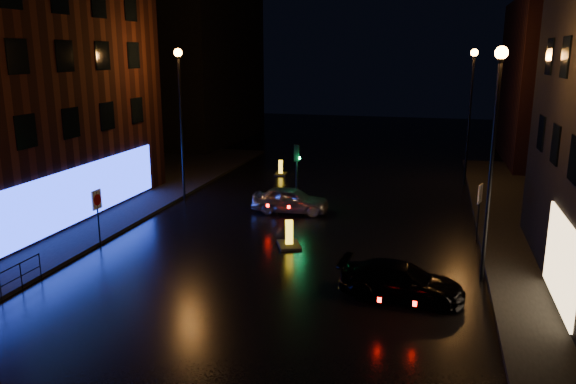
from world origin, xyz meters
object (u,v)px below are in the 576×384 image
object	(u,v)px
silver_hatchback	(291,200)
road_sign_left	(97,205)
bollard_far	(281,172)
road_sign_right	(480,198)
dark_sedan	(401,281)
bollard_near	(289,241)
traffic_signal	(297,198)

from	to	relation	value
silver_hatchback	road_sign_left	size ratio (longest dim) A/B	1.60
bollard_far	road_sign_right	size ratio (longest dim) A/B	0.49
dark_sedan	bollard_far	size ratio (longest dim) A/B	3.41
bollard_near	road_sign_right	distance (m)	8.61
traffic_signal	road_sign_left	xyz separation A→B (m)	(-6.70, -8.30, 1.37)
silver_hatchback	road_sign_right	world-z (taller)	road_sign_right
silver_hatchback	dark_sedan	world-z (taller)	silver_hatchback
road_sign_right	bollard_far	bearing A→B (deg)	-24.96
traffic_signal	silver_hatchback	distance (m)	1.05
bollard_near	bollard_far	bearing A→B (deg)	82.73
traffic_signal	bollard_far	world-z (taller)	traffic_signal
dark_sedan	bollard_near	world-z (taller)	dark_sedan
silver_hatchback	road_sign_right	xyz separation A→B (m)	(9.18, -2.14, 1.23)
bollard_far	road_sign_left	distance (m)	16.63
bollard_far	road_sign_right	xyz separation A→B (m)	(12.18, -11.02, 1.69)
traffic_signal	bollard_far	bearing A→B (deg)	111.45
dark_sedan	bollard_far	distance (m)	20.41
bollard_near	road_sign_left	distance (m)	8.33
traffic_signal	silver_hatchback	bearing A→B (deg)	-94.47
traffic_signal	road_sign_left	distance (m)	10.75
traffic_signal	bollard_far	distance (m)	8.44
bollard_near	road_sign_right	world-z (taller)	road_sign_right
bollard_far	bollard_near	bearing A→B (deg)	-80.23
road_sign_left	road_sign_right	world-z (taller)	road_sign_right
bollard_far	dark_sedan	bearing A→B (deg)	-70.06
traffic_signal	bollard_near	size ratio (longest dim) A/B	2.18
traffic_signal	bollard_near	xyz separation A→B (m)	(1.19, -6.18, -0.25)
dark_sedan	road_sign_left	size ratio (longest dim) A/B	1.69
dark_sedan	bollard_near	size ratio (longest dim) A/B	2.67
bollard_far	silver_hatchback	bearing A→B (deg)	-78.50
traffic_signal	road_sign_left	bearing A→B (deg)	-128.91
silver_hatchback	dark_sedan	xyz separation A→B (m)	(6.30, -9.29, -0.07)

